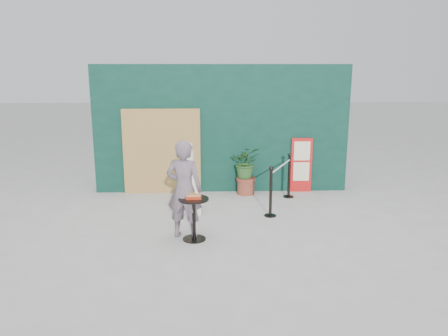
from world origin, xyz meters
TOP-DOWN VIEW (x-y plane):
  - ground at (0.00, 0.00)m, footprint 60.00×60.00m
  - back_wall at (0.00, 3.15)m, footprint 6.00×0.30m
  - bamboo_fence at (-1.40, 2.94)m, footprint 1.80×0.08m
  - woman at (-0.72, 0.16)m, footprint 0.71×0.55m
  - menu_board at (1.90, 2.95)m, footprint 0.50×0.07m
  - statue at (-0.71, 1.53)m, footprint 0.57×0.57m
  - cafe_table at (-0.56, 0.01)m, footprint 0.52×0.52m
  - food_basket at (-0.55, 0.01)m, footprint 0.26×0.19m
  - planter at (0.57, 2.78)m, footprint 0.67×0.58m
  - stanchion_barrier at (1.23, 1.84)m, footprint 0.84×1.54m

SIDE VIEW (x-z plane):
  - ground at x=0.00m, z-range 0.00..0.00m
  - stanchion_barrier at x=1.23m, z-range -0.02..1.01m
  - cafe_table at x=-0.56m, z-range 0.12..0.87m
  - statue at x=-0.71m, z-range -0.13..1.33m
  - menu_board at x=1.90m, z-range 0.00..1.30m
  - planter at x=0.57m, z-range 0.09..1.23m
  - food_basket at x=-0.55m, z-range 0.73..0.84m
  - woman at x=-0.72m, z-range 0.00..1.74m
  - bamboo_fence at x=-1.40m, z-range 0.00..2.00m
  - back_wall at x=0.00m, z-range 0.00..3.00m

